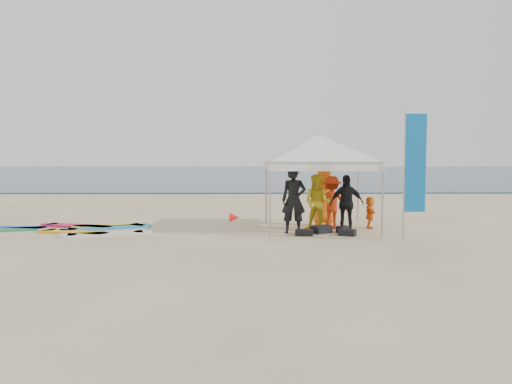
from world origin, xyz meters
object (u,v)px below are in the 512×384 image
object	(u,v)px
person_orange_a	(332,202)
person_black_b	(347,203)
surfboard_spread	(70,229)
person_seated	(370,212)
person_orange_b	(324,197)
canopy_tent	(319,135)
person_black_a	(294,200)
person_yellow	(318,203)
feather_flag	(414,165)
marker_pennant	(234,217)

from	to	relation	value
person_orange_a	person_black_b	size ratio (longest dim) A/B	0.97
surfboard_spread	person_black_b	bearing A→B (deg)	-3.28
person_seated	person_orange_b	bearing A→B (deg)	75.17
person_orange_b	canopy_tent	distance (m)	2.19
person_black_a	canopy_tent	size ratio (longest dim) A/B	0.44
person_black_a	surfboard_spread	world-z (taller)	person_black_a
person_seated	surfboard_spread	size ratio (longest dim) A/B	0.18
person_yellow	person_black_b	distance (m)	0.88
person_black_a	person_yellow	distance (m)	0.90
canopy_tent	surfboard_spread	xyz separation A→B (m)	(-7.64, -0.07, -2.88)
person_orange_a	feather_flag	size ratio (longest dim) A/B	0.48
person_orange_a	canopy_tent	distance (m)	2.13
person_seated	person_orange_a	bearing A→B (deg)	106.41
person_yellow	person_seated	world-z (taller)	person_yellow
person_yellow	person_orange_b	bearing A→B (deg)	93.41
person_yellow	feather_flag	world-z (taller)	feather_flag
feather_flag	marker_pennant	bearing A→B (deg)	164.83
person_seated	marker_pennant	distance (m)	4.41
person_orange_a	feather_flag	xyz separation A→B (m)	(1.77, -2.39, 1.21)
feather_flag	surfboard_spread	size ratio (longest dim) A/B	0.64
canopy_tent	feather_flag	xyz separation A→B (m)	(2.20, -2.27, -0.87)
person_black_a	person_yellow	bearing A→B (deg)	35.23
person_black_b	surfboard_spread	xyz separation A→B (m)	(-8.41, 0.48, -0.82)
person_orange_a	canopy_tent	xyz separation A→B (m)	(-0.43, -0.12, 2.09)
marker_pennant	person_orange_b	bearing A→B (deg)	33.08
canopy_tent	marker_pennant	xyz separation A→B (m)	(-2.58, -0.98, -2.42)
person_black_b	surfboard_spread	distance (m)	8.47
person_yellow	person_orange_b	distance (m)	1.24
person_black_b	person_orange_b	bearing A→B (deg)	-68.82
canopy_tent	marker_pennant	size ratio (longest dim) A/B	6.95
person_black_a	canopy_tent	xyz separation A→B (m)	(0.83, 0.74, 1.94)
person_orange_a	canopy_tent	size ratio (longest dim) A/B	0.37
canopy_tent	feather_flag	distance (m)	3.28
person_orange_a	person_orange_b	distance (m)	0.80
feather_flag	marker_pennant	size ratio (longest dim) A/B	5.44
person_orange_b	person_black_a	bearing A→B (deg)	47.77
person_orange_a	person_orange_b	size ratio (longest dim) A/B	0.88
person_orange_b	canopy_tent	xyz separation A→B (m)	(-0.30, -0.90, 1.97)
person_orange_a	person_orange_b	xyz separation A→B (m)	(-0.13, 0.78, 0.11)
person_black_b	canopy_tent	world-z (taller)	canopy_tent
person_seated	canopy_tent	distance (m)	2.94
person_yellow	person_black_b	world-z (taller)	person_yellow
person_orange_a	marker_pennant	world-z (taller)	person_orange_a
person_black_b	marker_pennant	distance (m)	3.40
person_yellow	person_orange_a	bearing A→B (deg)	59.74
person_black_a	marker_pennant	distance (m)	1.83
person_seated	surfboard_spread	bearing A→B (deg)	103.01
person_yellow	surfboard_spread	bearing A→B (deg)	-160.92
surfboard_spread	person_orange_b	bearing A→B (deg)	6.90
person_black_a	person_orange_b	bearing A→B (deg)	59.77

